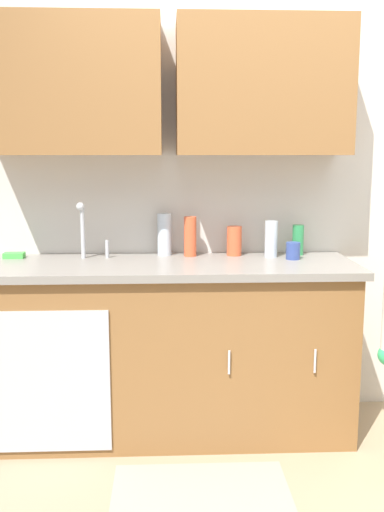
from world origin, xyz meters
name	(u,v)px	position (x,y,z in m)	size (l,w,h in m)	color
ground_plane	(297,499)	(0.00, 0.00, 0.00)	(9.00, 9.00, 0.00)	#998466
kitchen_wall_with_uppers	(242,159)	(-0.14, 0.99, 1.48)	(4.80, 0.44, 2.70)	beige
counter_cabinet	(170,351)	(-0.55, 0.70, 0.45)	(1.90, 0.62, 0.90)	brown
countertop	(170,266)	(-0.55, 0.70, 0.92)	(1.96, 0.66, 0.04)	gray
sink	(87,266)	(-0.99, 0.71, 0.93)	(0.50, 0.36, 0.35)	#B7BABF
floor_mat	(201,494)	(-0.42, 0.05, 0.01)	(0.80, 0.50, 0.01)	gray
bottle_water_tall	(271,239)	(0.01, 0.84, 1.04)	(0.07, 0.07, 0.20)	silver
bottle_water_short	(298,240)	(0.18, 0.91, 1.03)	(0.06, 0.06, 0.17)	#2D8C4C
bottle_cleaner_spray	(164,234)	(-0.58, 0.93, 1.06)	(0.08, 0.08, 0.24)	silver
bottle_soap	(234,241)	(-0.19, 0.90, 1.02)	(0.08, 0.08, 0.17)	#E05933
bottle_dish_liquid	(190,236)	(-0.44, 0.89, 1.05)	(0.07, 0.07, 0.22)	#E05933
cup_by_sink	(293,251)	(0.12, 0.77, 0.99)	(0.08, 0.08, 0.09)	#33478C
sponge	(14,255)	(-1.41, 0.87, 0.96)	(0.11, 0.07, 0.03)	#4CBF4C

